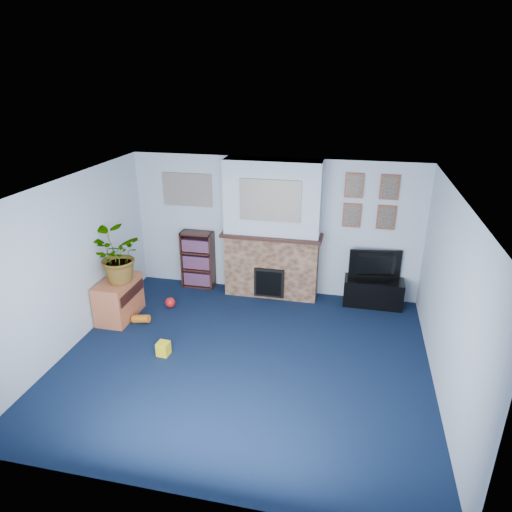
% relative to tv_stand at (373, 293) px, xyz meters
% --- Properties ---
extents(floor, '(5.00, 4.50, 0.01)m').
position_rel_tv_stand_xyz_m(floor, '(-1.76, -2.03, -0.22)').
color(floor, '#0D1A34').
rests_on(floor, ground).
extents(ceiling, '(5.00, 4.50, 0.01)m').
position_rel_tv_stand_xyz_m(ceiling, '(-1.76, -2.03, 2.17)').
color(ceiling, white).
rests_on(ceiling, wall_back).
extents(wall_back, '(5.00, 0.04, 2.40)m').
position_rel_tv_stand_xyz_m(wall_back, '(-1.76, 0.22, 0.97)').
color(wall_back, '#AFBFD4').
rests_on(wall_back, ground).
extents(wall_front, '(5.00, 0.04, 2.40)m').
position_rel_tv_stand_xyz_m(wall_front, '(-1.76, -4.28, 0.97)').
color(wall_front, '#AFBFD4').
rests_on(wall_front, ground).
extents(wall_left, '(0.04, 4.50, 2.40)m').
position_rel_tv_stand_xyz_m(wall_left, '(-4.26, -2.03, 0.97)').
color(wall_left, '#AFBFD4').
rests_on(wall_left, ground).
extents(wall_right, '(0.04, 4.50, 2.40)m').
position_rel_tv_stand_xyz_m(wall_right, '(0.74, -2.03, 0.97)').
color(wall_right, '#AFBFD4').
rests_on(wall_right, ground).
extents(chimney_breast, '(1.72, 0.50, 2.40)m').
position_rel_tv_stand_xyz_m(chimney_breast, '(-1.76, 0.02, 0.96)').
color(chimney_breast, brown).
rests_on(chimney_breast, ground).
extents(collage_main, '(1.00, 0.03, 0.68)m').
position_rel_tv_stand_xyz_m(collage_main, '(-1.76, -0.19, 1.56)').
color(collage_main, gray).
rests_on(collage_main, chimney_breast).
extents(collage_left, '(0.90, 0.03, 0.58)m').
position_rel_tv_stand_xyz_m(collage_left, '(-3.31, 0.21, 1.55)').
color(collage_left, gray).
rests_on(collage_left, wall_back).
extents(portrait_tl, '(0.30, 0.03, 0.40)m').
position_rel_tv_stand_xyz_m(portrait_tl, '(-0.46, 0.20, 1.77)').
color(portrait_tl, brown).
rests_on(portrait_tl, wall_back).
extents(portrait_tr, '(0.30, 0.03, 0.40)m').
position_rel_tv_stand_xyz_m(portrait_tr, '(0.09, 0.20, 1.77)').
color(portrait_tr, brown).
rests_on(portrait_tr, wall_back).
extents(portrait_bl, '(0.30, 0.03, 0.40)m').
position_rel_tv_stand_xyz_m(portrait_bl, '(-0.46, 0.20, 1.27)').
color(portrait_bl, brown).
rests_on(portrait_bl, wall_back).
extents(portrait_br, '(0.30, 0.03, 0.40)m').
position_rel_tv_stand_xyz_m(portrait_br, '(0.09, 0.20, 1.27)').
color(portrait_br, brown).
rests_on(portrait_br, wall_back).
extents(tv_stand, '(0.98, 0.41, 0.46)m').
position_rel_tv_stand_xyz_m(tv_stand, '(0.00, 0.00, 0.00)').
color(tv_stand, black).
rests_on(tv_stand, ground).
extents(television, '(0.87, 0.24, 0.50)m').
position_rel_tv_stand_xyz_m(television, '(0.00, 0.02, 0.49)').
color(television, black).
rests_on(television, tv_stand).
extents(bookshelf, '(0.58, 0.28, 1.05)m').
position_rel_tv_stand_xyz_m(bookshelf, '(-3.13, 0.08, 0.28)').
color(bookshelf, black).
rests_on(bookshelf, ground).
extents(sideboard, '(0.47, 0.84, 0.65)m').
position_rel_tv_stand_xyz_m(sideboard, '(-4.00, -1.30, 0.12)').
color(sideboard, '#BA5F3B').
rests_on(sideboard, ground).
extents(potted_plant, '(0.90, 0.82, 0.85)m').
position_rel_tv_stand_xyz_m(potted_plant, '(-3.95, -1.35, 0.85)').
color(potted_plant, '#26661E').
rests_on(potted_plant, sideboard).
extents(mantel_clock, '(0.11, 0.06, 0.15)m').
position_rel_tv_stand_xyz_m(mantel_clock, '(-1.85, -0.03, 1.00)').
color(mantel_clock, gold).
rests_on(mantel_clock, chimney_breast).
extents(mantel_candle, '(0.06, 0.06, 0.18)m').
position_rel_tv_stand_xyz_m(mantel_candle, '(-1.45, -0.03, 1.01)').
color(mantel_candle, '#B2BFC6').
rests_on(mantel_candle, chimney_breast).
extents(mantel_teddy, '(0.14, 0.14, 0.14)m').
position_rel_tv_stand_xyz_m(mantel_teddy, '(-2.37, -0.03, 0.99)').
color(mantel_teddy, gray).
rests_on(mantel_teddy, chimney_breast).
extents(mantel_can, '(0.05, 0.05, 0.11)m').
position_rel_tv_stand_xyz_m(mantel_can, '(-1.11, -0.03, 0.99)').
color(mantel_can, yellow).
rests_on(mantel_can, chimney_breast).
extents(green_crate, '(0.45, 0.40, 0.30)m').
position_rel_tv_stand_xyz_m(green_crate, '(-4.06, -1.46, -0.08)').
color(green_crate, '#198C26').
rests_on(green_crate, ground).
extents(toy_ball, '(0.17, 0.17, 0.17)m').
position_rel_tv_stand_xyz_m(toy_ball, '(-3.34, -0.83, -0.13)').
color(toy_ball, red).
rests_on(toy_ball, ground).
extents(toy_block, '(0.17, 0.17, 0.20)m').
position_rel_tv_stand_xyz_m(toy_block, '(-2.89, -2.16, -0.11)').
color(toy_block, yellow).
rests_on(toy_block, ground).
extents(toy_tube, '(0.29, 0.13, 0.17)m').
position_rel_tv_stand_xyz_m(toy_tube, '(-3.59, -1.42, -0.15)').
color(toy_tube, orange).
rests_on(toy_tube, ground).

